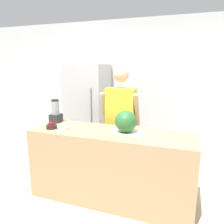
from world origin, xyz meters
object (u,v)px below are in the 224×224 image
at_px(watermelon, 126,121).
at_px(bowl_cream, 63,128).
at_px(bowl_cherries, 52,126).
at_px(refrigerator, 88,111).
at_px(person, 121,123).
at_px(blender, 56,112).

bearing_deg(watermelon, bowl_cream, -169.57).
xyz_separation_m(bowl_cherries, bowl_cream, (0.18, -0.00, -0.01)).
distance_m(refrigerator, bowl_cherries, 1.42).
bearing_deg(refrigerator, bowl_cream, -77.10).
xyz_separation_m(person, bowl_cherries, (-0.74, -0.73, 0.07)).
relative_size(refrigerator, blender, 5.24).
distance_m(watermelon, blender, 1.14).
bearing_deg(person, bowl_cherries, -135.43).
bearing_deg(blender, watermelon, -8.75).
relative_size(bowl_cherries, blender, 0.41).
height_order(watermelon, bowl_cherries, watermelon).
relative_size(person, watermelon, 6.44).
xyz_separation_m(refrigerator, bowl_cherries, (0.14, -1.41, 0.08)).
distance_m(person, bowl_cream, 0.92).
bearing_deg(watermelon, bowl_cherries, -171.69).
xyz_separation_m(person, blender, (-0.88, -0.41, 0.18)).
height_order(bowl_cherries, blender, blender).
bearing_deg(bowl_cherries, blender, 114.08).
height_order(watermelon, blender, blender).
relative_size(refrigerator, bowl_cream, 13.37).
bearing_deg(bowl_cream, watermelon, 10.43).
xyz_separation_m(watermelon, bowl_cream, (-0.80, -0.15, -0.12)).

